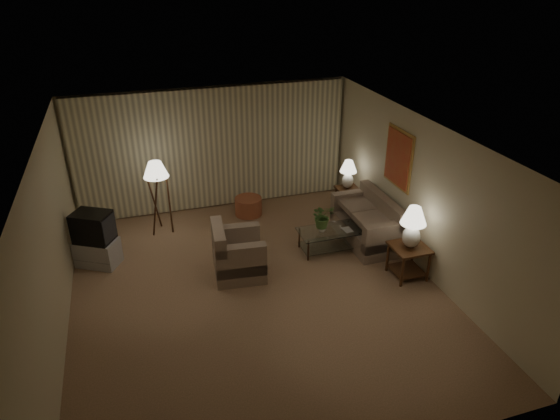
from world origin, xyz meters
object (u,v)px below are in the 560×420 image
object	(u,v)px
tv_cabinet	(98,252)
table_lamp_near	(413,224)
armchair	(239,255)
coffee_table	(329,237)
vase	(322,229)
ottoman	(248,206)
sofa	(366,224)
table_lamp_far	(348,172)
side_table_far	(347,196)
floor_lamp	(159,196)
side_table_near	(409,255)
crt_tv	(93,227)

from	to	relation	value
tv_cabinet	table_lamp_near	bearing A→B (deg)	8.37
armchair	coffee_table	distance (m)	1.86
table_lamp_near	tv_cabinet	distance (m)	5.65
coffee_table	vase	bearing A→B (deg)	-180.00
armchair	table_lamp_near	xyz separation A→B (m)	(2.81, -0.97, 0.67)
ottoman	armchair	bearing A→B (deg)	-108.40
ottoman	vase	world-z (taller)	vase
sofa	tv_cabinet	xyz separation A→B (m)	(-5.05, 0.70, -0.12)
ottoman	vase	xyz separation A→B (m)	(0.96, -1.91, 0.29)
armchair	table_lamp_far	distance (m)	3.30
table_lamp_near	ottoman	bearing A→B (deg)	123.34
table_lamp_far	side_table_far	bearing A→B (deg)	-153.43
tv_cabinet	floor_lamp	xyz separation A→B (m)	(1.24, 0.90, 0.55)
side_table_near	floor_lamp	distance (m)	4.95
armchair	coffee_table	world-z (taller)	armchair
table_lamp_near	vase	distance (m)	1.77
table_lamp_near	table_lamp_far	distance (m)	2.60
crt_tv	floor_lamp	distance (m)	1.53
table_lamp_near	crt_tv	size ratio (longest dim) A/B	0.97
floor_lamp	table_lamp_far	bearing A→B (deg)	-5.06
side_table_near	table_lamp_far	world-z (taller)	table_lamp_far
tv_cabinet	table_lamp_far	bearing A→B (deg)	35.93
sofa	coffee_table	size ratio (longest dim) A/B	1.42
sofa	floor_lamp	size ratio (longest dim) A/B	1.09
ottoman	side_table_near	bearing A→B (deg)	-56.66
tv_cabinet	ottoman	bearing A→B (deg)	49.48
tv_cabinet	floor_lamp	world-z (taller)	floor_lamp
table_lamp_far	crt_tv	bearing A→B (deg)	-173.93
floor_lamp	ottoman	size ratio (longest dim) A/B	2.60
armchair	table_lamp_near	bearing A→B (deg)	-103.09
sofa	side_table_near	size ratio (longest dim) A/B	2.73
side_table_near	vase	distance (m)	1.68
side_table_near	coffee_table	world-z (taller)	side_table_near
sofa	tv_cabinet	distance (m)	5.10
table_lamp_far	vase	xyz separation A→B (m)	(-1.12, -1.35, -0.49)
table_lamp_far	ottoman	distance (m)	2.29
vase	crt_tv	bearing A→B (deg)	168.94
armchair	vase	distance (m)	1.71
sofa	tv_cabinet	bearing A→B (deg)	-97.79
table_lamp_far	tv_cabinet	bearing A→B (deg)	-173.93
floor_lamp	table_lamp_near	bearing A→B (deg)	-36.68
crt_tv	floor_lamp	world-z (taller)	floor_lamp
sofa	side_table_far	bearing A→B (deg)	173.23
table_lamp_near	vase	xyz separation A→B (m)	(-1.12, 1.25, -0.57)
coffee_table	vase	size ratio (longest dim) A/B	8.42
crt_tv	ottoman	xyz separation A→B (m)	(3.12, 1.11, -0.58)
floor_lamp	ottoman	bearing A→B (deg)	6.33
ottoman	tv_cabinet	bearing A→B (deg)	-160.38
side_table_near	side_table_far	size ratio (longest dim) A/B	1.01
tv_cabinet	vase	distance (m)	4.16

